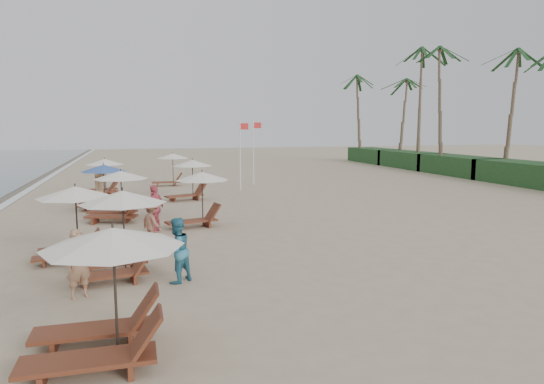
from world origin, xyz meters
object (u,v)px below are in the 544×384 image
object	(u,v)px
lounger_station_0	(99,298)
inland_station_2	(170,166)
lounger_station_1	(115,234)
beachgoer_mid_a	(177,250)
lounger_station_2	(70,220)
beachgoer_near	(79,264)
lounger_station_4	(100,185)
lounger_station_3	(115,197)
beachgoer_far_a	(155,208)
inland_station_1	(189,177)
lounger_station_5	(100,179)
beachgoer_mid_b	(152,223)
beachgoer_far_b	(99,187)
flag_pole_near	(241,152)
inland_station_0	(197,194)

from	to	relation	value
lounger_station_0	inland_station_2	xyz separation A→B (m)	(3.15, 25.76, 0.25)
lounger_station_1	beachgoer_mid_a	world-z (taller)	lounger_station_1
lounger_station_0	lounger_station_2	bearing A→B (deg)	99.83
beachgoer_near	beachgoer_mid_a	world-z (taller)	beachgoer_mid_a
lounger_station_0	lounger_station_4	bearing A→B (deg)	93.15
beachgoer_near	lounger_station_3	bearing A→B (deg)	58.83
beachgoer_near	beachgoer_far_a	bearing A→B (deg)	45.56
lounger_station_4	inland_station_1	xyz separation A→B (m)	(4.55, 1.82, 0.13)
lounger_station_1	lounger_station_5	world-z (taller)	lounger_station_1
lounger_station_3	beachgoer_mid_b	world-z (taller)	lounger_station_3
lounger_station_5	inland_station_2	distance (m)	5.84
inland_station_1	lounger_station_5	bearing A→B (deg)	146.03
beachgoer_far_b	lounger_station_5	bearing A→B (deg)	23.09
lounger_station_3	beachgoer_mid_b	distance (m)	5.13
lounger_station_2	beachgoer_far_a	bearing A→B (deg)	52.27
beachgoer_mid_a	beachgoer_mid_b	xyz separation A→B (m)	(-0.46, 4.57, -0.11)
inland_station_2	flag_pole_near	xyz separation A→B (m)	(4.16, -3.89, 1.11)
lounger_station_1	beachgoer_mid_b	distance (m)	3.86
lounger_station_3	lounger_station_4	world-z (taller)	lounger_station_4
lounger_station_5	inland_station_1	bearing A→B (deg)	-33.97
lounger_station_1	lounger_station_3	distance (m)	8.62
lounger_station_2	flag_pole_near	world-z (taller)	flag_pole_near
lounger_station_3	lounger_station_5	distance (m)	8.50
inland_station_2	lounger_station_5	bearing A→B (deg)	-138.62
lounger_station_4	beachgoer_far_a	bearing A→B (deg)	-69.35
beachgoer_mid_a	beachgoer_far_b	world-z (taller)	beachgoer_far_b
lounger_station_0	beachgoer_mid_a	world-z (taller)	lounger_station_0
beachgoer_far_b	lounger_station_0	bearing A→B (deg)	-155.90
lounger_station_1	lounger_station_5	distance (m)	17.11
lounger_station_4	lounger_station_5	distance (m)	5.10
lounger_station_3	beachgoer_mid_b	bearing A→B (deg)	-74.66
flag_pole_near	beachgoer_mid_a	bearing A→B (deg)	-107.45
lounger_station_2	beachgoer_mid_a	size ratio (longest dim) A/B	1.45
lounger_station_0	lounger_station_5	xyz separation A→B (m)	(-1.22, 21.91, -0.12)
lounger_station_2	inland_station_1	bearing A→B (deg)	67.12
inland_station_0	inland_station_2	bearing A→B (deg)	89.98
inland_station_2	beachgoer_mid_a	distance (m)	21.85
flag_pole_near	lounger_station_2	bearing A→B (deg)	-120.07
lounger_station_5	beachgoer_near	bearing A→B (deg)	-88.25
beachgoer_mid_b	beachgoer_far_a	distance (m)	2.04
lounger_station_0	inland_station_1	size ratio (longest dim) A/B	1.01
lounger_station_1	beachgoer_near	xyz separation A→B (m)	(-0.80, -1.48, -0.36)
lounger_station_2	beachgoer_mid_b	distance (m)	2.88
lounger_station_1	beachgoer_mid_b	world-z (taller)	lounger_station_1
lounger_station_0	lounger_station_3	distance (m)	13.48
lounger_station_0	beachgoer_far_b	size ratio (longest dim) A/B	1.56
inland_station_0	inland_station_2	distance (m)	14.61
lounger_station_3	beachgoer_near	xyz separation A→B (m)	(-0.52, -10.09, -0.20)
lounger_station_3	inland_station_1	bearing A→B (deg)	53.92
lounger_station_1	beachgoer_mid_a	size ratio (longest dim) A/B	1.53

